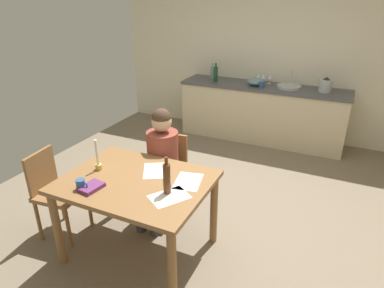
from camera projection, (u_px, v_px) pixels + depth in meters
ground_plane at (208, 212)px, 3.74m from camera, size 5.20×5.20×0.04m
wall_back at (272, 56)px, 5.35m from camera, size 5.20×0.12×2.60m
kitchen_counter at (261, 113)px, 5.40m from camera, size 2.59×0.64×0.90m
dining_table at (137, 191)px, 2.88m from camera, size 1.24×0.95×0.76m
chair_at_table at (167, 170)px, 3.58m from camera, size 0.42×0.42×0.86m
person_seated at (160, 159)px, 3.37m from camera, size 0.33×0.60×1.19m
chair_side_empty at (55, 190)px, 3.21m from camera, size 0.44×0.44×0.87m
coffee_mug at (81, 184)px, 2.68m from camera, size 0.11×0.07×0.09m
candlestick at (98, 161)px, 2.97m from camera, size 0.06×0.06×0.29m
book_magazine at (91, 187)px, 2.70m from camera, size 0.16×0.21×0.03m
paper_letter at (156, 171)px, 2.98m from camera, size 0.33×0.36×0.00m
paper_bill at (169, 197)px, 2.60m from camera, size 0.34×0.36×0.00m
paper_envelope at (188, 181)px, 2.81m from camera, size 0.27×0.33×0.00m
wine_bottle_on_table at (167, 178)px, 2.60m from camera, size 0.06×0.06×0.31m
sink_unit at (289, 87)px, 5.06m from camera, size 0.36×0.36×0.24m
bottle_oil at (213, 72)px, 5.58m from camera, size 0.07×0.07×0.26m
bottle_vinegar at (216, 74)px, 5.40m from camera, size 0.07×0.07×0.30m
mixing_bowl at (255, 82)px, 5.20m from camera, size 0.25×0.25×0.11m
stovetop_kettle at (326, 85)px, 4.83m from camera, size 0.18×0.18×0.22m
wine_glass_near_sink at (270, 77)px, 5.27m from camera, size 0.07×0.07×0.15m
wine_glass_by_kettle at (263, 76)px, 5.31m from camera, size 0.07×0.07×0.15m
wine_glass_back_left at (258, 76)px, 5.35m from camera, size 0.07×0.07×0.15m
teacup_on_counter at (262, 85)px, 5.07m from camera, size 0.11×0.07×0.09m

